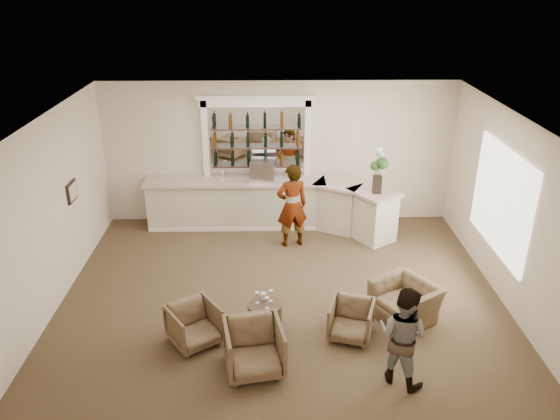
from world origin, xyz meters
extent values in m
plane|color=brown|center=(0.00, 0.00, 0.00)|extent=(8.00, 8.00, 0.00)
cube|color=beige|center=(0.00, 3.50, 1.65)|extent=(8.00, 0.04, 3.30)
cube|color=beige|center=(-4.00, 0.00, 1.65)|extent=(0.04, 7.00, 3.30)
cube|color=beige|center=(4.00, 0.00, 1.65)|extent=(0.04, 7.00, 3.30)
cube|color=white|center=(0.00, 0.00, 3.30)|extent=(8.00, 7.00, 0.04)
cube|color=white|center=(3.97, 0.50, 1.70)|extent=(0.05, 2.40, 1.90)
cube|color=black|center=(-3.97, 1.20, 1.65)|extent=(0.04, 0.46, 0.38)
cube|color=beige|center=(-3.94, 1.20, 1.65)|extent=(0.01, 0.38, 0.30)
cube|color=beige|center=(-1.00, 3.15, 0.54)|extent=(4.00, 0.70, 1.08)
cube|color=beige|center=(-1.00, 3.13, 1.11)|extent=(4.10, 0.82, 0.06)
cube|color=beige|center=(1.35, 2.92, 0.54)|extent=(1.12, 1.04, 1.08)
cube|color=beige|center=(1.35, 2.90, 1.11)|extent=(1.27, 1.19, 0.06)
cube|color=beige|center=(2.05, 2.40, 0.54)|extent=(1.08, 1.14, 1.08)
cube|color=beige|center=(2.05, 2.38, 1.11)|extent=(1.24, 1.29, 0.06)
cube|color=white|center=(-1.00, 2.82, 0.05)|extent=(4.00, 0.06, 0.10)
cube|color=white|center=(-0.50, 3.48, 1.95)|extent=(2.15, 0.02, 1.65)
cube|color=white|center=(-1.65, 3.42, 1.45)|extent=(0.14, 0.16, 2.90)
cube|color=white|center=(0.65, 3.42, 1.45)|extent=(0.14, 0.16, 2.90)
cube|color=white|center=(-0.50, 3.42, 2.84)|extent=(2.52, 0.16, 0.18)
cube|color=white|center=(-0.50, 3.42, 2.96)|extent=(2.64, 0.20, 0.08)
cube|color=#34221A|center=(-0.50, 3.37, 1.38)|extent=(2.05, 0.20, 0.03)
cube|color=#34221A|center=(-0.50, 3.37, 1.82)|extent=(2.05, 0.20, 0.03)
cube|color=#34221A|center=(-0.50, 3.37, 2.26)|extent=(2.05, 0.20, 0.03)
cylinder|color=#46311E|center=(-0.30, -0.94, 0.25)|extent=(0.57, 0.57, 0.50)
imported|color=gray|center=(0.26, 2.11, 0.92)|extent=(0.76, 0.60, 1.85)
imported|color=gray|center=(1.67, -2.19, 0.77)|extent=(0.95, 0.93, 1.55)
imported|color=brown|center=(-1.42, -1.27, 0.34)|extent=(1.02, 1.02, 0.68)
imported|color=brown|center=(-0.45, -1.94, 0.39)|extent=(0.98, 1.00, 0.79)
imported|color=brown|center=(1.10, -1.15, 0.32)|extent=(0.85, 0.87, 0.63)
imported|color=brown|center=(2.10, -0.64, 0.33)|extent=(1.30, 1.33, 0.66)
cube|color=silver|center=(-0.35, 3.10, 1.38)|extent=(0.61, 0.53, 0.48)
cube|color=black|center=(2.08, 2.29, 1.33)|extent=(0.17, 0.17, 0.38)
cube|color=white|center=(-0.32, -0.80, 0.56)|extent=(0.08, 0.08, 0.12)
camera|label=1|loc=(-0.18, -8.48, 5.54)|focal=35.00mm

